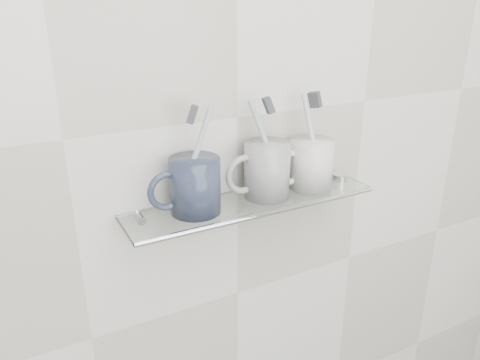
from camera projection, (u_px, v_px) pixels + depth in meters
wall_back at (237, 117)px, 0.90m from camera, size 2.50×0.00×2.50m
shelf_glass at (253, 202)px, 0.90m from camera, size 0.50×0.12×0.01m
shelf_rail at (268, 213)px, 0.86m from camera, size 0.50×0.01×0.01m
bracket_left at (140, 221)px, 0.85m from camera, size 0.02×0.03×0.02m
bracket_right at (324, 181)px, 1.04m from camera, size 0.02×0.03×0.02m
mug_left at (195, 185)px, 0.84m from camera, size 0.12×0.12×0.10m
mug_left_handle at (168, 191)px, 0.81m from camera, size 0.07×0.01×0.07m
toothbrush_left at (194, 159)px, 0.82m from camera, size 0.07×0.03×0.18m
bristles_left at (192, 114)px, 0.79m from camera, size 0.03×0.03×0.03m
mug_center at (267, 170)px, 0.90m from camera, size 0.11×0.11×0.11m
mug_center_handle at (244, 174)px, 0.88m from camera, size 0.08×0.01×0.08m
toothbrush_center at (268, 147)px, 0.88m from camera, size 0.07×0.05×0.18m
bristles_center at (268, 105)px, 0.85m from camera, size 0.03×0.03×0.04m
mug_right at (311, 164)px, 0.95m from camera, size 0.09×0.09×0.10m
mug_right_handle at (290, 168)px, 0.93m from camera, size 0.07×0.01×0.07m
toothbrush_right at (312, 140)px, 0.93m from camera, size 0.05×0.04×0.19m
bristles_right at (315, 100)px, 0.90m from camera, size 0.03×0.03×0.04m
chrome_cap at (340, 177)px, 1.00m from camera, size 0.04×0.04×0.01m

